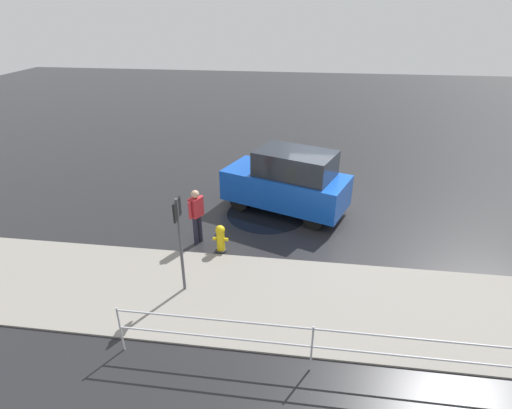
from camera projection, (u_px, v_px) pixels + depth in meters
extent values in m
plane|color=black|center=(325.00, 217.00, 12.71)|extent=(60.00, 60.00, 0.00)
cube|color=gray|center=(328.00, 304.00, 8.98)|extent=(24.00, 3.20, 0.04)
cube|color=blue|center=(285.00, 188.00, 12.78)|extent=(4.25, 2.98, 0.99)
cube|color=#1E232B|center=(295.00, 163.00, 12.26)|extent=(2.72, 2.23, 0.77)
cylinder|color=black|center=(240.00, 202.00, 12.99)|extent=(0.64, 0.42, 0.60)
cylinder|color=black|center=(260.00, 186.00, 14.12)|extent=(0.64, 0.42, 0.60)
cylinder|color=black|center=(314.00, 220.00, 11.90)|extent=(0.64, 0.42, 0.60)
cylinder|color=black|center=(330.00, 201.00, 13.02)|extent=(0.64, 0.42, 0.60)
cylinder|color=gold|center=(221.00, 241.00, 10.79)|extent=(0.22, 0.22, 0.62)
sphere|color=gold|center=(220.00, 230.00, 10.63)|extent=(0.26, 0.26, 0.26)
cylinder|color=gold|center=(226.00, 240.00, 10.74)|extent=(0.10, 0.09, 0.09)
cylinder|color=gold|center=(215.00, 239.00, 10.78)|extent=(0.10, 0.09, 0.09)
cylinder|color=#2D2D2D|center=(221.00, 250.00, 10.92)|extent=(0.31, 0.31, 0.06)
cube|color=#B2262D|center=(196.00, 207.00, 10.84)|extent=(0.38, 0.43, 0.55)
sphere|color=tan|center=(195.00, 194.00, 10.66)|extent=(0.22, 0.22, 0.22)
cylinder|color=#1E1E2D|center=(200.00, 228.00, 11.22)|extent=(0.13, 0.13, 0.85)
cylinder|color=#1E1E2D|center=(196.00, 231.00, 11.09)|extent=(0.13, 0.13, 0.85)
cylinder|color=#B2262D|center=(202.00, 204.00, 11.02)|extent=(0.09, 0.09, 0.50)
cylinder|color=#B2262D|center=(190.00, 210.00, 10.66)|extent=(0.09, 0.09, 0.50)
cylinder|color=#B7BABF|center=(312.00, 349.00, 7.16)|extent=(0.04, 0.04, 1.05)
cylinder|color=#B7BABF|center=(121.00, 329.00, 7.59)|extent=(0.04, 0.04, 1.05)
cylinder|color=#B7BABF|center=(421.00, 339.00, 6.73)|extent=(10.84, 0.04, 0.04)
cylinder|color=#B7BABF|center=(417.00, 357.00, 6.92)|extent=(10.84, 0.04, 0.04)
cylinder|color=#4C4C51|center=(181.00, 247.00, 8.91)|extent=(0.07, 0.07, 2.40)
cube|color=black|center=(177.00, 209.00, 8.49)|extent=(0.04, 0.44, 0.44)
cylinder|color=black|center=(267.00, 214.00, 12.87)|extent=(2.58, 2.58, 0.01)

